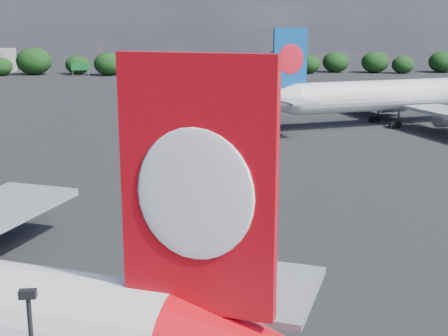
{
  "coord_description": "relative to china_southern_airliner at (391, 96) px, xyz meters",
  "views": [
    {
      "loc": [
        12.4,
        -32.84,
        18.93
      ],
      "look_at": [
        16.0,
        12.0,
        8.0
      ],
      "focal_mm": 50.0,
      "sensor_mm": 36.0,
      "label": 1
    }
  ],
  "objects": [
    {
      "name": "ground",
      "position": [
        -50.83,
        -14.98,
        -5.24
      ],
      "size": [
        500.0,
        500.0,
        0.0
      ],
      "primitive_type": "plane",
      "color": "black",
      "rests_on": "ground"
    },
    {
      "name": "china_southern_airliner",
      "position": [
        0.0,
        0.0,
        0.0
      ],
      "size": [
        52.21,
        49.98,
        17.2
      ],
      "color": "silver",
      "rests_on": "ground"
    },
    {
      "name": "highway_sign",
      "position": [
        -68.83,
        101.02,
        -2.11
      ],
      "size": [
        6.0,
        0.3,
        4.5
      ],
      "color": "#136227",
      "rests_on": "ground"
    },
    {
      "name": "billboard_yellow",
      "position": [
        -38.83,
        107.02,
        -1.37
      ],
      "size": [
        5.0,
        0.3,
        5.5
      ],
      "color": "yellow",
      "rests_on": "ground"
    },
    {
      "name": "horizon_treeline",
      "position": [
        -49.79,
        105.78,
        -1.48
      ],
      "size": [
        206.5,
        13.87,
        9.07
      ],
      "color": "black",
      "rests_on": "ground"
    }
  ]
}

